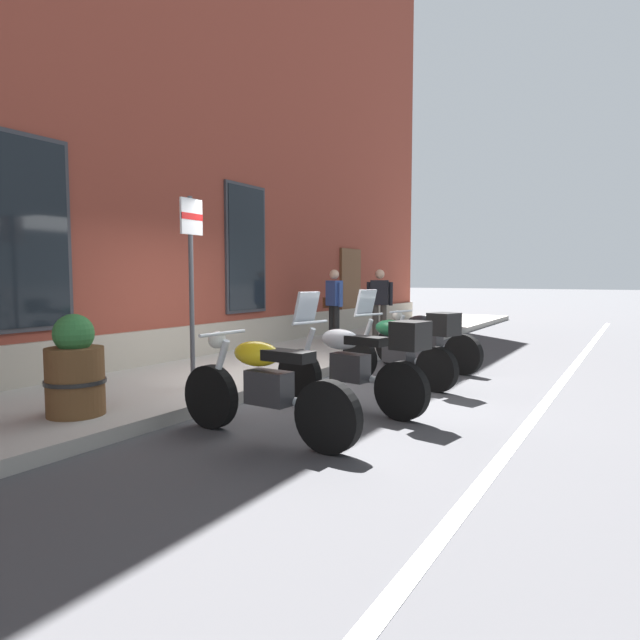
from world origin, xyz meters
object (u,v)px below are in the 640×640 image
(motorcycle_green_touring, at_px, (402,346))
(barrel_planter, at_px, (75,371))
(motorcycle_yellow_naked, at_px, (263,388))
(motorcycle_black_naked, at_px, (425,341))
(motorcycle_silver_touring, at_px, (355,362))
(pedestrian_blue_top, at_px, (334,301))
(parking_sign, at_px, (191,265))
(pedestrian_dark_jacket, at_px, (379,301))

(motorcycle_green_touring, relative_size, barrel_planter, 1.91)
(motorcycle_yellow_naked, distance_m, motorcycle_black_naked, 4.56)
(motorcycle_silver_touring, height_order, motorcycle_green_touring, motorcycle_silver_touring)
(motorcycle_yellow_naked, height_order, pedestrian_blue_top, pedestrian_blue_top)
(motorcycle_silver_touring, height_order, parking_sign, parking_sign)
(motorcycle_green_touring, xyz_separation_m, parking_sign, (-2.16, 1.93, 1.13))
(motorcycle_yellow_naked, distance_m, pedestrian_blue_top, 6.95)
(motorcycle_black_naked, bearing_deg, barrel_planter, 160.93)
(pedestrian_dark_jacket, bearing_deg, pedestrian_blue_top, 136.86)
(pedestrian_dark_jacket, bearing_deg, motorcycle_silver_touring, -158.12)
(motorcycle_green_touring, distance_m, pedestrian_blue_top, 4.41)
(motorcycle_yellow_naked, height_order, barrel_planter, barrel_planter)
(motorcycle_silver_touring, xyz_separation_m, motorcycle_black_naked, (3.13, 0.28, -0.08))
(motorcycle_green_touring, bearing_deg, pedestrian_blue_top, 41.92)
(motorcycle_silver_touring, relative_size, pedestrian_blue_top, 1.36)
(pedestrian_dark_jacket, bearing_deg, parking_sign, -177.49)
(motorcycle_green_touring, relative_size, parking_sign, 0.82)
(motorcycle_silver_touring, relative_size, motorcycle_black_naked, 1.06)
(motorcycle_green_touring, height_order, pedestrian_dark_jacket, pedestrian_dark_jacket)
(pedestrian_blue_top, height_order, pedestrian_dark_jacket, pedestrian_dark_jacket)
(motorcycle_yellow_naked, xyz_separation_m, motorcycle_silver_touring, (1.43, -0.24, 0.07))
(parking_sign, bearing_deg, motorcycle_silver_touring, -75.89)
(motorcycle_silver_touring, height_order, pedestrian_blue_top, pedestrian_blue_top)
(parking_sign, bearing_deg, motorcycle_yellow_naked, -117.44)
(motorcycle_silver_touring, xyz_separation_m, parking_sign, (-0.51, 2.02, 1.12))
(motorcycle_green_touring, xyz_separation_m, pedestrian_blue_top, (3.26, 2.93, 0.45))
(motorcycle_yellow_naked, bearing_deg, motorcycle_silver_touring, -9.60)
(pedestrian_dark_jacket, height_order, parking_sign, parking_sign)
(motorcycle_yellow_naked, relative_size, pedestrian_blue_top, 1.34)
(motorcycle_silver_touring, bearing_deg, pedestrian_blue_top, 31.55)
(motorcycle_green_touring, height_order, motorcycle_black_naked, motorcycle_green_touring)
(pedestrian_dark_jacket, height_order, barrel_planter, pedestrian_dark_jacket)
(pedestrian_blue_top, height_order, barrel_planter, pedestrian_blue_top)
(motorcycle_silver_touring, bearing_deg, parking_sign, 104.11)
(barrel_planter, bearing_deg, motorcycle_green_touring, -28.06)
(motorcycle_black_naked, xyz_separation_m, pedestrian_blue_top, (1.78, 2.74, 0.53))
(motorcycle_black_naked, bearing_deg, pedestrian_dark_jacket, 38.08)
(motorcycle_green_touring, distance_m, parking_sign, 3.11)
(motorcycle_silver_touring, relative_size, pedestrian_dark_jacket, 1.36)
(motorcycle_yellow_naked, distance_m, barrel_planter, 1.98)
(motorcycle_silver_touring, distance_m, pedestrian_dark_jacket, 6.16)
(parking_sign, distance_m, barrel_planter, 1.95)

